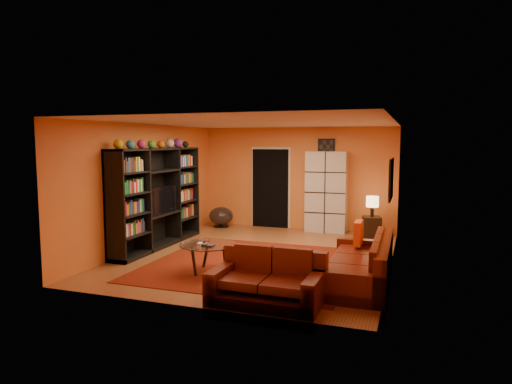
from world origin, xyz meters
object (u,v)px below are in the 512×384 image
(side_table, at_px, (372,227))
(table_lamp, at_px, (372,202))
(sofa, at_px, (364,265))
(coffee_table, at_px, (208,247))
(entertainment_unit, at_px, (158,198))
(storage_cabinet, at_px, (326,192))
(bowl_chair, at_px, (221,216))
(loveseat, at_px, (269,281))
(tv, at_px, (159,200))

(side_table, height_order, table_lamp, table_lamp)
(side_table, distance_m, table_lamp, 0.59)
(sofa, bearing_deg, coffee_table, -174.10)
(entertainment_unit, height_order, coffee_table, entertainment_unit)
(storage_cabinet, xyz_separation_m, table_lamp, (1.15, -0.39, -0.16))
(entertainment_unit, height_order, bowl_chair, entertainment_unit)
(sofa, relative_size, bowl_chair, 3.78)
(loveseat, xyz_separation_m, coffee_table, (-1.41, 0.99, 0.16))
(entertainment_unit, bearing_deg, loveseat, -36.64)
(storage_cabinet, bearing_deg, side_table, -18.42)
(sofa, xyz_separation_m, storage_cabinet, (-1.34, 3.92, 0.72))
(coffee_table, distance_m, storage_cabinet, 4.43)
(loveseat, bearing_deg, side_table, -10.83)
(coffee_table, xyz_separation_m, bowl_chair, (-1.48, 3.92, -0.16))
(tv, bearing_deg, storage_cabinet, -46.93)
(sofa, xyz_separation_m, coffee_table, (-2.58, -0.30, 0.16))
(coffee_table, height_order, side_table, side_table)
(tv, height_order, coffee_table, tv)
(tv, xyz_separation_m, bowl_chair, (0.31, 2.53, -0.72))
(coffee_table, bearing_deg, storage_cabinet, 73.66)
(storage_cabinet, height_order, bowl_chair, storage_cabinet)
(loveseat, height_order, side_table, loveseat)
(sofa, relative_size, side_table, 4.84)
(tv, height_order, sofa, tv)
(sofa, distance_m, table_lamp, 3.58)
(tv, distance_m, bowl_chair, 2.65)
(sofa, relative_size, table_lamp, 5.08)
(loveseat, xyz_separation_m, side_table, (0.98, 4.83, -0.03))
(entertainment_unit, xyz_separation_m, loveseat, (3.25, -2.42, -0.77))
(storage_cabinet, distance_m, table_lamp, 1.22)
(tv, relative_size, side_table, 1.99)
(storage_cabinet, bearing_deg, loveseat, -87.76)
(tv, relative_size, sofa, 0.41)
(entertainment_unit, bearing_deg, tv, -32.41)
(coffee_table, bearing_deg, tv, 142.18)
(sofa, xyz_separation_m, side_table, (-0.19, 3.53, -0.03))
(storage_cabinet, relative_size, table_lamp, 4.19)
(tv, xyz_separation_m, loveseat, (3.20, -2.38, -0.72))
(sofa, height_order, bowl_chair, sofa)
(loveseat, relative_size, side_table, 3.09)
(loveseat, bearing_deg, storage_cabinet, 2.46)
(loveseat, relative_size, storage_cabinet, 0.77)
(side_table, bearing_deg, sofa, -86.88)
(loveseat, bearing_deg, sofa, -41.51)
(entertainment_unit, xyz_separation_m, side_table, (4.22, 2.41, -0.80))
(tv, bearing_deg, table_lamp, -59.67)
(storage_cabinet, height_order, table_lamp, storage_cabinet)
(entertainment_unit, xyz_separation_m, sofa, (4.42, -1.12, -0.77))
(storage_cabinet, relative_size, bowl_chair, 3.12)
(loveseat, distance_m, bowl_chair, 5.70)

